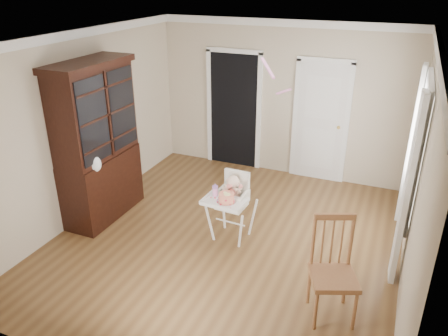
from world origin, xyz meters
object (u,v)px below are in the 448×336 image
at_px(sippy_cup, 215,190).
at_px(china_cabinet, 97,143).
at_px(dining_chair, 333,273).
at_px(high_chair, 232,199).
at_px(cake, 226,198).

xyz_separation_m(sippy_cup, china_cabinet, (-1.83, -0.01, 0.41)).
distance_m(china_cabinet, dining_chair, 3.70).
distance_m(high_chair, sippy_cup, 0.27).
distance_m(cake, sippy_cup, 0.22).
height_order(sippy_cup, china_cabinet, china_cabinet).
bearing_deg(cake, sippy_cup, 154.75).
xyz_separation_m(high_chair, china_cabinet, (-2.02, -0.14, 0.56)).
distance_m(cake, dining_chair, 1.70).
distance_m(high_chair, dining_chair, 1.81).
bearing_deg(china_cabinet, cake, -2.27).
height_order(cake, china_cabinet, china_cabinet).
distance_m(high_chair, cake, 0.26).
relative_size(high_chair, china_cabinet, 0.42).
bearing_deg(high_chair, china_cabinet, -172.51).
bearing_deg(dining_chair, cake, 131.49).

